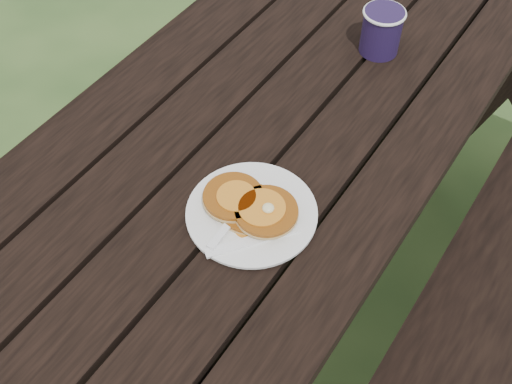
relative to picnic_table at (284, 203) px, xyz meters
The scene contains 7 objects.
ground 0.37m from the picnic_table, ahead, with size 60.00×60.00×0.00m, color #28441D.
picnic_table is the anchor object (origin of this frame).
plate 0.51m from the picnic_table, 70.32° to the right, with size 0.24×0.24×0.01m, color white.
pancake_stack 0.53m from the picnic_table, 70.83° to the right, with size 0.19×0.12×0.04m.
knife 0.56m from the picnic_table, 67.71° to the right, with size 0.02×0.18×0.01m, color white.
fork 0.56m from the picnic_table, 75.44° to the right, with size 0.03×0.16×0.01m, color white, non-canonical shape.
coffee_cup 0.52m from the picnic_table, 71.06° to the left, with size 0.10×0.10×0.11m.
Camera 1 is at (0.53, -0.92, 1.73)m, focal length 45.00 mm.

